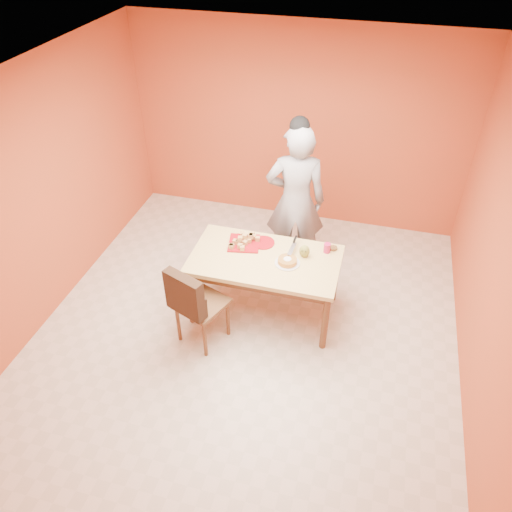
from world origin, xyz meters
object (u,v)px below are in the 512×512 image
(person, at_px, (295,202))
(checker_tin, at_px, (333,248))
(sponge_cake, at_px, (287,261))
(egg_ornament, at_px, (304,251))
(pastry_platter, at_px, (244,243))
(dining_chair, at_px, (201,303))
(dining_table, at_px, (265,265))
(magenta_glass, at_px, (327,248))
(red_dinner_plate, at_px, (263,243))

(person, xyz_separation_m, checker_tin, (0.54, -0.53, -0.19))
(sponge_cake, relative_size, egg_ornament, 1.42)
(egg_ornament, bearing_deg, pastry_platter, -167.41)
(dining_chair, bearing_deg, checker_tin, 59.88)
(dining_table, height_order, egg_ornament, egg_ornament)
(dining_table, xyz_separation_m, egg_ornament, (0.40, 0.14, 0.17))
(egg_ornament, bearing_deg, magenta_glass, 49.22)
(dining_table, distance_m, checker_tin, 0.77)
(sponge_cake, bearing_deg, red_dinner_plate, 139.82)
(egg_ornament, xyz_separation_m, magenta_glass, (0.22, 0.14, -0.02))
(red_dinner_plate, bearing_deg, dining_chair, -117.17)
(dining_table, xyz_separation_m, sponge_cake, (0.25, -0.03, 0.13))
(egg_ornament, height_order, magenta_glass, egg_ornament)
(sponge_cake, height_order, egg_ornament, egg_ornament)
(dining_chair, height_order, checker_tin, dining_chair)
(magenta_glass, xyz_separation_m, checker_tin, (0.06, 0.07, -0.04))
(dining_chair, distance_m, pastry_platter, 0.86)
(dining_chair, height_order, egg_ornament, dining_chair)
(egg_ornament, bearing_deg, sponge_cake, -115.35)
(person, distance_m, sponge_cake, 0.93)
(pastry_platter, xyz_separation_m, checker_tin, (0.97, 0.16, 0.00))
(person, height_order, red_dinner_plate, person)
(magenta_glass, relative_size, checker_tin, 1.19)
(dining_chair, relative_size, person, 0.52)
(dining_table, bearing_deg, checker_tin, 27.24)
(checker_tin, bearing_deg, red_dinner_plate, -173.01)
(red_dinner_plate, bearing_deg, dining_table, -71.18)
(dining_chair, relative_size, sponge_cake, 4.98)
(dining_chair, bearing_deg, person, 87.21)
(magenta_glass, bearing_deg, sponge_cake, -140.36)
(dining_table, relative_size, pastry_platter, 4.76)
(sponge_cake, bearing_deg, dining_chair, -143.34)
(red_dinner_plate, bearing_deg, egg_ornament, -13.62)
(person, relative_size, checker_tin, 21.35)
(red_dinner_plate, height_order, magenta_glass, magenta_glass)
(person, relative_size, sponge_cake, 9.52)
(pastry_platter, height_order, red_dinner_plate, pastry_platter)
(sponge_cake, height_order, magenta_glass, magenta_glass)
(pastry_platter, bearing_deg, dining_table, -32.91)
(dining_table, xyz_separation_m, person, (0.14, 0.88, 0.30))
(dining_table, bearing_deg, pastry_platter, 147.09)
(person, distance_m, checker_tin, 0.78)
(dining_chair, relative_size, pastry_platter, 3.00)
(dining_table, relative_size, checker_tin, 17.67)
(pastry_platter, relative_size, sponge_cake, 1.66)
(red_dinner_plate, distance_m, sponge_cake, 0.44)
(magenta_glass, bearing_deg, checker_tin, 49.03)
(person, bearing_deg, checker_tin, 124.22)
(pastry_platter, height_order, checker_tin, checker_tin)
(dining_table, distance_m, red_dinner_plate, 0.29)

